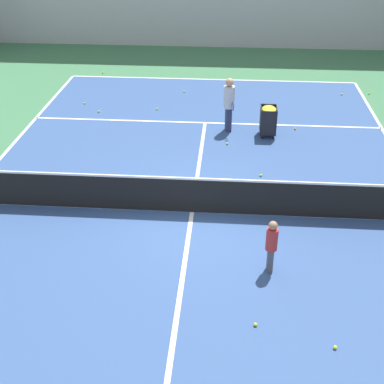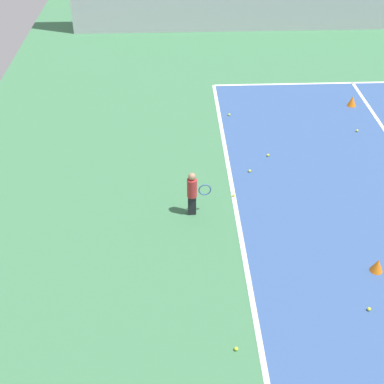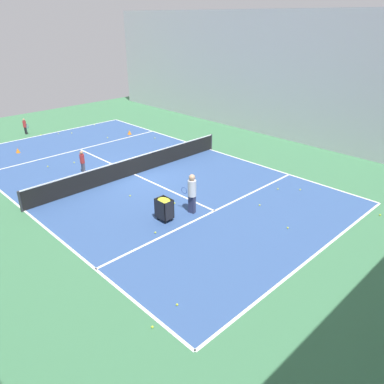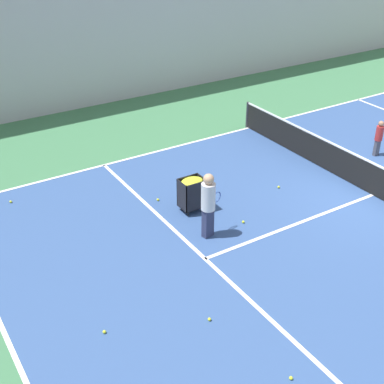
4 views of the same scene
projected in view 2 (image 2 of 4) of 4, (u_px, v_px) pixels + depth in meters
line_baseline_near at (232, 187)px, 12.90m from camera, size 11.50×0.10×0.00m
player_near_baseline at (193, 191)px, 11.70m from camera, size 0.23×0.55×1.10m
training_cone_0 at (352, 101)px, 16.29m from camera, size 0.27×0.27×0.31m
training_cone_1 at (377, 265)px, 10.51m from camera, size 0.25×0.25×0.28m
tennis_ball_0 at (234, 195)px, 12.56m from camera, size 0.07×0.07×0.07m
tennis_ball_2 at (236, 349)px, 9.03m from camera, size 0.07×0.07×0.07m
tennis_ball_4 at (229, 115)px, 15.83m from camera, size 0.07×0.07×0.07m
tennis_ball_9 at (268, 155)px, 14.00m from camera, size 0.07×0.07×0.07m
tennis_ball_13 at (250, 171)px, 13.40m from camera, size 0.07×0.07×0.07m
tennis_ball_16 at (357, 131)px, 15.06m from camera, size 0.07×0.07×0.07m
tennis_ball_19 at (369, 309)px, 9.74m from camera, size 0.07×0.07×0.07m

